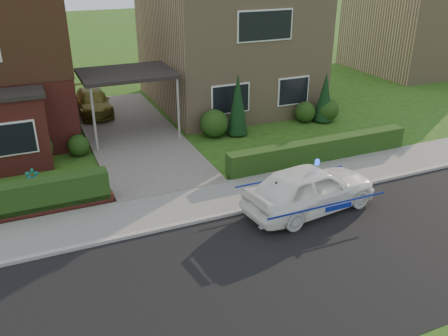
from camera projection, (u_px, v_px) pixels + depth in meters
ground at (241, 284)px, 11.35m from camera, size 120.00×120.00×0.00m
road at (241, 284)px, 11.35m from camera, size 60.00×6.00×0.02m
kerb at (196, 221)px, 13.87m from camera, size 60.00×0.16×0.12m
sidewalk at (185, 205)px, 14.75m from camera, size 60.00×2.00×0.10m
driveway at (132, 134)px, 20.49m from camera, size 3.80×12.00×0.12m
house_right at (227, 30)px, 23.58m from camera, size 7.50×8.06×7.25m
carport_link at (127, 75)px, 19.37m from camera, size 3.80×3.00×2.77m
hedge_right at (319, 162)px, 17.92m from camera, size 7.50×0.55×0.80m
shrub_left_mid at (34, 149)px, 17.37m from camera, size 1.32×1.32×1.32m
shrub_left_near at (78, 145)px, 18.30m from camera, size 0.84×0.84×0.84m
shrub_right_near at (214, 123)px, 20.09m from camera, size 1.20×1.20×1.20m
shrub_right_mid at (305, 112)px, 21.90m from camera, size 0.96×0.96×0.96m
shrub_right_far at (327, 110)px, 21.99m from camera, size 1.08×1.08×1.08m
conifer_a at (238, 106)px, 20.00m from camera, size 0.90×0.90×2.60m
conifer_b at (325, 99)px, 21.68m from camera, size 0.90×0.90×2.20m
neighbour_right at (413, 29)px, 30.86m from camera, size 6.50×7.00×5.20m
police_car at (310, 189)px, 14.30m from camera, size 3.93×4.46×1.62m
driveway_car at (93, 102)px, 22.79m from camera, size 1.63×3.76×1.08m
potted_plant_a at (33, 182)px, 15.41m from camera, size 0.48×0.35×0.84m
potted_plant_c at (89, 180)px, 15.72m from camera, size 0.45×0.45×0.68m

